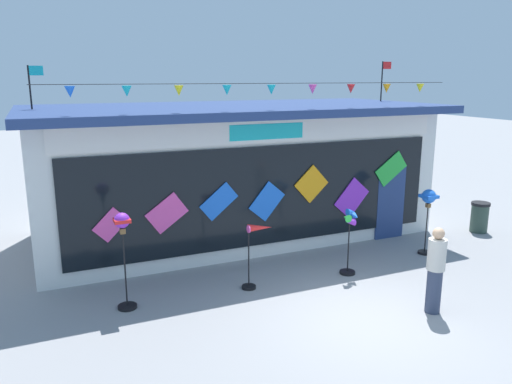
{
  "coord_description": "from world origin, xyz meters",
  "views": [
    {
      "loc": [
        -5.24,
        -6.93,
        4.38
      ],
      "look_at": [
        -0.72,
        3.3,
        1.79
      ],
      "focal_mm": 34.84,
      "sensor_mm": 36.0,
      "label": 1
    }
  ],
  "objects_px": {
    "wind_spinner_far_left": "(123,240)",
    "wind_spinner_left": "(256,245)",
    "wind_spinner_center_right": "(428,203)",
    "person_mid_plaza": "(435,270)",
    "kite_shop_building": "(233,170)",
    "trash_bin": "(479,217)",
    "wind_spinner_center_left": "(350,232)"
  },
  "relations": [
    {
      "from": "kite_shop_building",
      "to": "person_mid_plaza",
      "type": "bearing_deg",
      "value": -75.01
    },
    {
      "from": "wind_spinner_far_left",
      "to": "person_mid_plaza",
      "type": "bearing_deg",
      "value": -25.38
    },
    {
      "from": "wind_spinner_center_left",
      "to": "person_mid_plaza",
      "type": "bearing_deg",
      "value": -79.73
    },
    {
      "from": "wind_spinner_left",
      "to": "wind_spinner_center_right",
      "type": "xyz_separation_m",
      "value": [
        4.76,
        0.15,
        0.37
      ]
    },
    {
      "from": "wind_spinner_left",
      "to": "wind_spinner_center_right",
      "type": "relative_size",
      "value": 0.83
    },
    {
      "from": "wind_spinner_far_left",
      "to": "wind_spinner_left",
      "type": "xyz_separation_m",
      "value": [
        2.69,
        -0.1,
        -0.44
      ]
    },
    {
      "from": "wind_spinner_left",
      "to": "kite_shop_building",
      "type": "bearing_deg",
      "value": 75.69
    },
    {
      "from": "kite_shop_building",
      "to": "trash_bin",
      "type": "bearing_deg",
      "value": -23.32
    },
    {
      "from": "wind_spinner_far_left",
      "to": "kite_shop_building",
      "type": "bearing_deg",
      "value": 45.07
    },
    {
      "from": "wind_spinner_left",
      "to": "trash_bin",
      "type": "distance_m",
      "value": 7.55
    },
    {
      "from": "wind_spinner_far_left",
      "to": "person_mid_plaza",
      "type": "relative_size",
      "value": 1.14
    },
    {
      "from": "wind_spinner_center_right",
      "to": "person_mid_plaza",
      "type": "height_order",
      "value": "person_mid_plaza"
    },
    {
      "from": "wind_spinner_center_right",
      "to": "person_mid_plaza",
      "type": "xyz_separation_m",
      "value": [
        -2.14,
        -2.57,
        -0.47
      ]
    },
    {
      "from": "wind_spinner_center_right",
      "to": "person_mid_plaza",
      "type": "distance_m",
      "value": 3.38
    },
    {
      "from": "wind_spinner_far_left",
      "to": "trash_bin",
      "type": "xyz_separation_m",
      "value": [
        10.17,
        0.85,
        -0.95
      ]
    },
    {
      "from": "wind_spinner_far_left",
      "to": "wind_spinner_center_left",
      "type": "bearing_deg",
      "value": -3.42
    },
    {
      "from": "wind_spinner_far_left",
      "to": "trash_bin",
      "type": "height_order",
      "value": "wind_spinner_far_left"
    },
    {
      "from": "wind_spinner_center_right",
      "to": "wind_spinner_center_left",
      "type": "bearing_deg",
      "value": -172.26
    },
    {
      "from": "wind_spinner_center_left",
      "to": "wind_spinner_center_right",
      "type": "relative_size",
      "value": 0.93
    },
    {
      "from": "kite_shop_building",
      "to": "trash_bin",
      "type": "distance_m",
      "value": 7.23
    },
    {
      "from": "wind_spinner_far_left",
      "to": "trash_bin",
      "type": "bearing_deg",
      "value": 4.78
    },
    {
      "from": "wind_spinner_left",
      "to": "person_mid_plaza",
      "type": "height_order",
      "value": "person_mid_plaza"
    },
    {
      "from": "wind_spinner_center_left",
      "to": "trash_bin",
      "type": "distance_m",
      "value": 5.42
    },
    {
      "from": "person_mid_plaza",
      "to": "wind_spinner_far_left",
      "type": "bearing_deg",
      "value": 174.74
    },
    {
      "from": "wind_spinner_left",
      "to": "wind_spinner_center_left",
      "type": "bearing_deg",
      "value": -4.96
    },
    {
      "from": "wind_spinner_center_left",
      "to": "wind_spinner_center_right",
      "type": "xyz_separation_m",
      "value": [
        2.55,
        0.35,
        0.32
      ]
    },
    {
      "from": "wind_spinner_center_right",
      "to": "kite_shop_building",
      "type": "bearing_deg",
      "value": 136.46
    },
    {
      "from": "wind_spinner_center_left",
      "to": "wind_spinner_far_left",
      "type": "bearing_deg",
      "value": 176.58
    },
    {
      "from": "kite_shop_building",
      "to": "wind_spinner_center_left",
      "type": "bearing_deg",
      "value": -72.44
    },
    {
      "from": "wind_spinner_far_left",
      "to": "wind_spinner_center_right",
      "type": "height_order",
      "value": "wind_spinner_far_left"
    },
    {
      "from": "kite_shop_building",
      "to": "wind_spinner_far_left",
      "type": "relative_size",
      "value": 5.68
    },
    {
      "from": "wind_spinner_center_right",
      "to": "person_mid_plaza",
      "type": "relative_size",
      "value": 1.0
    }
  ]
}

